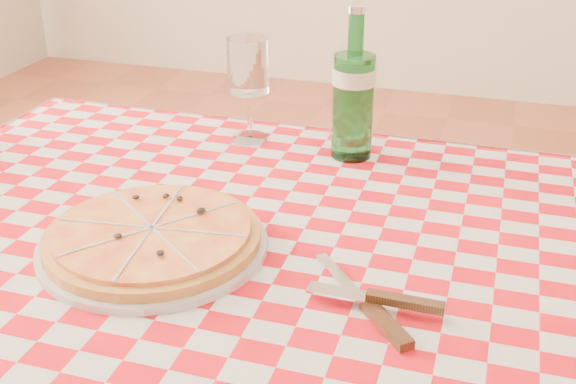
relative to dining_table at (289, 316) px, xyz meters
name	(u,v)px	position (x,y,z in m)	size (l,w,h in m)	color
dining_table	(289,316)	(0.00, 0.00, 0.00)	(1.20, 0.80, 0.75)	brown
tablecloth	(289,257)	(0.00, 0.00, 0.09)	(1.30, 0.90, 0.01)	#A90A14
pizza_plate	(153,236)	(-0.18, -0.04, 0.12)	(0.30, 0.30, 0.04)	#C28440
water_bottle	(354,84)	(0.01, 0.34, 0.23)	(0.07, 0.07, 0.25)	#1A6927
wine_glass	(249,90)	(-0.18, 0.36, 0.19)	(0.07, 0.07, 0.18)	white
cutlery	(367,298)	(0.12, -0.08, 0.11)	(0.22, 0.19, 0.02)	silver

